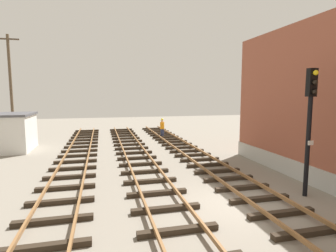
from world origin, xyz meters
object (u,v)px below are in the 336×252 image
at_px(signal_mast, 310,117).
at_px(utility_pole_far, 11,86).
at_px(control_hut, 11,132).
at_px(track_worker_foreground, 162,128).

relative_size(signal_mast, utility_pole_far, 0.56).
bearing_deg(signal_mast, utility_pole_far, 131.93).
xyz_separation_m(signal_mast, utility_pole_far, (-15.66, 17.43, 1.57)).
distance_m(control_hut, track_worker_foreground, 12.50).
height_order(signal_mast, track_worker_foreground, signal_mast).
bearing_deg(utility_pole_far, track_worker_foreground, -6.38).
height_order(control_hut, utility_pole_far, utility_pole_far).
bearing_deg(control_hut, utility_pole_far, 103.84).
xyz_separation_m(control_hut, track_worker_foreground, (12.09, 3.15, -0.46)).
relative_size(signal_mast, track_worker_foreground, 2.76).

